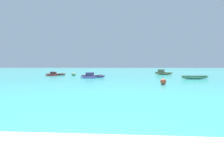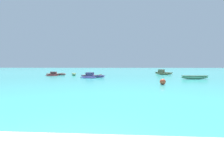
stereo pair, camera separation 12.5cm
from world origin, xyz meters
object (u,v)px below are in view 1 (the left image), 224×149
moored_boat_1 (92,76)px  moored_boat_2 (195,77)px  moored_boat_0 (163,73)px  mooring_buoy_0 (163,82)px  moored_boat_4 (74,74)px  moored_boat_3 (55,74)px

moored_boat_1 → moored_boat_2: moored_boat_1 is taller
moored_boat_0 → moored_boat_2: 9.85m
mooring_buoy_0 → moored_boat_2: bearing=46.7°
moored_boat_4 → mooring_buoy_0: 17.43m
moored_boat_0 → moored_boat_2: size_ratio=0.98×
moored_boat_3 → moored_boat_4: (3.17, 0.30, -0.01)m
moored_boat_0 → moored_boat_3: moored_boat_0 is taller
moored_boat_3 → moored_boat_4: bearing=-2.0°
moored_boat_3 → mooring_buoy_0: moored_boat_3 is taller
moored_boat_1 → mooring_buoy_0: 11.16m
moored_boat_0 → moored_boat_4: bearing=-119.7°
moored_boat_2 → moored_boat_3: (-20.72, 6.47, -0.04)m
moored_boat_1 → moored_boat_3: size_ratio=0.82×
moored_boat_2 → moored_boat_4: size_ratio=1.10×
mooring_buoy_0 → moored_boat_4: bearing=133.8°
moored_boat_1 → moored_boat_2: size_ratio=1.13×
moored_boat_3 → mooring_buoy_0: 19.57m
moored_boat_1 → moored_boat_2: 13.49m
moored_boat_3 → moored_boat_0: bearing=2.1°
mooring_buoy_0 → moored_boat_1: bearing=134.5°
moored_boat_1 → mooring_buoy_0: size_ratio=7.55×
moored_boat_0 → moored_boat_2: moored_boat_0 is taller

